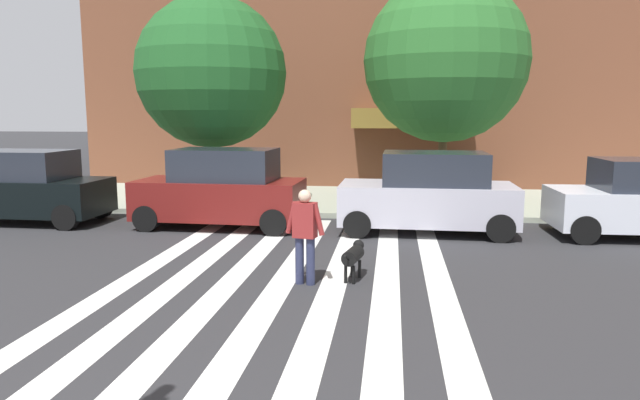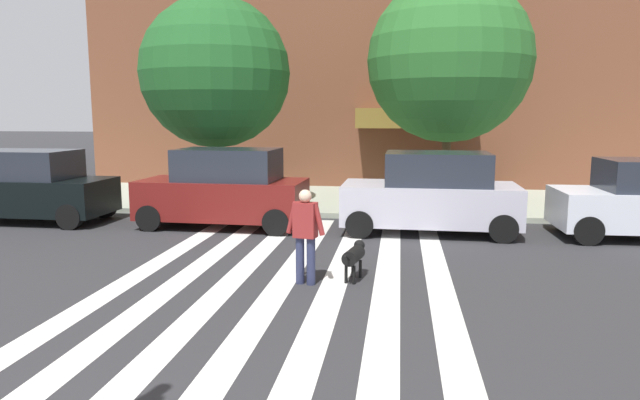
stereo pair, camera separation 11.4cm
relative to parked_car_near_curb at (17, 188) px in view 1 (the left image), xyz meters
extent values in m
plane|color=#2B2B2D|center=(7.52, -4.94, -0.93)|extent=(160.00, 160.00, 0.00)
cube|color=#A4AD99|center=(7.52, 4.57, -0.85)|extent=(80.00, 6.00, 0.15)
cube|color=silver|center=(5.44, -4.94, -0.92)|extent=(0.45, 12.42, 0.01)
cube|color=silver|center=(6.34, -4.94, -0.92)|extent=(0.45, 12.42, 0.01)
cube|color=silver|center=(7.24, -4.94, -0.92)|extent=(0.45, 12.42, 0.01)
cube|color=silver|center=(8.14, -4.94, -0.92)|extent=(0.45, 12.42, 0.01)
cube|color=silver|center=(9.04, -4.94, -0.92)|extent=(0.45, 12.42, 0.01)
cube|color=silver|center=(9.94, -4.94, -0.92)|extent=(0.45, 12.42, 0.01)
cube|color=silver|center=(10.84, -4.94, -0.92)|extent=(0.45, 12.42, 0.01)
cube|color=olive|center=(10.72, 6.97, 1.82)|extent=(4.37, 1.60, 0.70)
cube|color=black|center=(-0.05, 0.00, -0.21)|extent=(4.88, 1.93, 0.93)
cube|color=#232833|center=(0.14, 0.00, 0.63)|extent=(2.59, 1.68, 0.76)
cylinder|color=black|center=(1.88, -0.88, -0.60)|extent=(0.66, 0.23, 0.66)
cylinder|color=black|center=(1.91, 0.82, -0.60)|extent=(0.66, 0.23, 0.66)
cube|color=maroon|center=(5.62, 0.00, -0.19)|extent=(4.27, 1.97, 0.98)
cube|color=#232833|center=(5.78, -0.01, 0.70)|extent=(2.56, 1.70, 0.80)
cylinder|color=black|center=(3.96, -0.78, -0.60)|extent=(0.67, 0.24, 0.66)
cylinder|color=black|center=(4.02, 0.89, -0.60)|extent=(0.67, 0.24, 0.66)
cylinder|color=black|center=(7.21, -0.89, -0.60)|extent=(0.67, 0.24, 0.66)
cylinder|color=black|center=(7.27, 0.78, -0.60)|extent=(0.67, 0.24, 0.66)
cube|color=#B7B5C5|center=(10.86, 0.00, -0.20)|extent=(4.25, 2.02, 0.95)
cube|color=#232833|center=(11.03, 0.00, 0.67)|extent=(2.49, 1.76, 0.78)
cylinder|color=black|center=(9.21, -0.87, -0.60)|extent=(0.66, 0.23, 0.66)
cylinder|color=black|center=(9.24, 0.92, -0.60)|extent=(0.66, 0.23, 0.66)
cylinder|color=black|center=(12.47, -0.92, -0.60)|extent=(0.66, 0.23, 0.66)
cylinder|color=black|center=(12.50, 0.87, -0.60)|extent=(0.66, 0.23, 0.66)
cylinder|color=black|center=(14.30, -0.90, -0.60)|extent=(0.66, 0.23, 0.66)
cylinder|color=black|center=(14.27, 0.83, -0.60)|extent=(0.66, 0.23, 0.66)
cylinder|color=#4C3823|center=(4.71, 2.44, 0.59)|extent=(0.35, 0.35, 2.74)
sphere|color=#1E5623|center=(4.71, 2.44, 3.17)|extent=(4.39, 4.39, 4.39)
cylinder|color=#4C3823|center=(11.48, 3.17, 0.71)|extent=(0.25, 0.25, 2.98)
sphere|color=#286628|center=(11.48, 3.17, 3.51)|extent=(4.73, 4.73, 4.73)
cylinder|color=#282D4C|center=(8.45, -4.65, -0.52)|extent=(0.18, 0.18, 0.82)
cylinder|color=#282D4C|center=(8.65, -4.69, -0.52)|extent=(0.18, 0.18, 0.82)
cube|color=maroon|center=(8.55, -4.67, 0.19)|extent=(0.42, 0.31, 0.60)
cylinder|color=maroon|center=(8.32, -4.62, 0.22)|extent=(0.24, 0.13, 0.57)
cylinder|color=maroon|center=(8.79, -4.72, 0.22)|extent=(0.24, 0.13, 0.57)
sphere|color=beige|center=(8.55, -4.67, 0.60)|extent=(0.26, 0.26, 0.22)
cylinder|color=black|center=(9.35, -4.36, -0.48)|extent=(0.37, 0.63, 0.26)
sphere|color=black|center=(9.43, -3.99, -0.38)|extent=(0.24, 0.24, 0.20)
cylinder|color=black|center=(9.27, -4.74, -0.43)|extent=(0.08, 0.24, 0.16)
cylinder|color=black|center=(9.32, -4.14, -0.77)|extent=(0.07, 0.07, 0.32)
cylinder|color=black|center=(9.46, -4.17, -0.77)|extent=(0.07, 0.07, 0.32)
cylinder|color=black|center=(9.24, -4.54, -0.77)|extent=(0.07, 0.07, 0.32)
cylinder|color=black|center=(9.38, -4.57, -0.77)|extent=(0.07, 0.07, 0.32)
camera|label=1|loc=(10.00, -14.08, 1.97)|focal=32.09mm
camera|label=2|loc=(10.11, -14.07, 1.97)|focal=32.09mm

